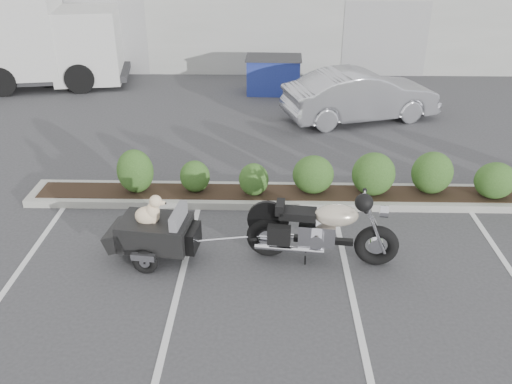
{
  "coord_description": "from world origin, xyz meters",
  "views": [
    {
      "loc": [
        -0.12,
        -7.68,
        5.21
      ],
      "look_at": [
        -0.33,
        1.04,
        0.75
      ],
      "focal_mm": 38.0,
      "sensor_mm": 36.0,
      "label": 1
    }
  ],
  "objects_px": {
    "pet_trailer": "(154,231)",
    "sedan": "(361,95)",
    "dumpster": "(274,75)",
    "delivery_truck": "(9,37)",
    "motorcycle": "(322,230)"
  },
  "relations": [
    {
      "from": "motorcycle",
      "to": "delivery_truck",
      "type": "relative_size",
      "value": 0.33
    },
    {
      "from": "sedan",
      "to": "delivery_truck",
      "type": "xyz_separation_m",
      "value": [
        -11.2,
        3.22,
        0.92
      ]
    },
    {
      "from": "motorcycle",
      "to": "pet_trailer",
      "type": "distance_m",
      "value": 2.79
    },
    {
      "from": "pet_trailer",
      "to": "dumpster",
      "type": "xyz_separation_m",
      "value": [
        2.04,
        9.77,
        0.09
      ]
    },
    {
      "from": "dumpster",
      "to": "sedan",
      "type": "bearing_deg",
      "value": -45.53
    },
    {
      "from": "motorcycle",
      "to": "sedan",
      "type": "distance_m",
      "value": 7.36
    },
    {
      "from": "pet_trailer",
      "to": "sedan",
      "type": "distance_m",
      "value": 8.42
    },
    {
      "from": "motorcycle",
      "to": "dumpster",
      "type": "bearing_deg",
      "value": 101.46
    },
    {
      "from": "dumpster",
      "to": "delivery_truck",
      "type": "bearing_deg",
      "value": 177.9
    },
    {
      "from": "pet_trailer",
      "to": "dumpster",
      "type": "bearing_deg",
      "value": 85.31
    },
    {
      "from": "sedan",
      "to": "dumpster",
      "type": "relative_size",
      "value": 2.37
    },
    {
      "from": "motorcycle",
      "to": "dumpster",
      "type": "height_order",
      "value": "motorcycle"
    },
    {
      "from": "sedan",
      "to": "delivery_truck",
      "type": "bearing_deg",
      "value": 56.54
    },
    {
      "from": "dumpster",
      "to": "pet_trailer",
      "type": "bearing_deg",
      "value": -100.08
    },
    {
      "from": "pet_trailer",
      "to": "sedan",
      "type": "relative_size",
      "value": 0.47
    }
  ]
}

